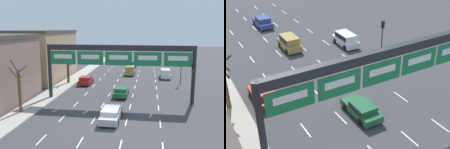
{
  "view_description": "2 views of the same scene",
  "coord_description": "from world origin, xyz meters",
  "views": [
    {
      "loc": [
        3.69,
        -22.23,
        9.08
      ],
      "look_at": [
        -0.87,
        8.36,
        3.35
      ],
      "focal_mm": 40.0,
      "sensor_mm": 36.0,
      "label": 1
    },
    {
      "loc": [
        -12.62,
        -7.55,
        16.14
      ],
      "look_at": [
        -1.83,
        11.15,
        4.21
      ],
      "focal_mm": 50.0,
      "sensor_mm": 36.0,
      "label": 2
    }
  ],
  "objects": [
    {
      "name": "sidewalk_left",
      "position": [
        -9.65,
        0.0,
        0.07
      ],
      "size": [
        2.8,
        110.0,
        0.15
      ],
      "color": "#A8A399",
      "rests_on": "ground_plane"
    },
    {
      "name": "car_red",
      "position": [
        -6.48,
        16.78,
        0.71
      ],
      "size": [
        1.9,
        3.99,
        1.32
      ],
      "color": "maroon",
      "rests_on": "ground_plane"
    },
    {
      "name": "car_green",
      "position": [
        0.08,
        10.4,
        0.68
      ],
      "size": [
        1.82,
        4.12,
        1.26
      ],
      "color": "#235B38",
      "rests_on": "ground_plane"
    },
    {
      "name": "suv_gold",
      "position": [
        0.07,
        26.52,
        0.97
      ],
      "size": [
        1.86,
        4.04,
        1.74
      ],
      "color": "#A88947",
      "rests_on": "ground_plane"
    },
    {
      "name": "tree_bare_second",
      "position": [
        -9.94,
        1.92,
        2.91
      ],
      "size": [
        1.41,
        1.45,
        5.75
      ],
      "color": "brown",
      "rests_on": "sidewalk_left"
    },
    {
      "name": "lane_dashes",
      "position": [
        -0.0,
        13.5,
        0.0
      ],
      "size": [
        10.02,
        67.0,
        0.01
      ],
      "color": "white",
      "rests_on": "ground_plane"
    },
    {
      "name": "traffic_light_near_gantry",
      "position": [
        8.81,
        7.46,
        3.52
      ],
      "size": [
        0.3,
        0.35,
        4.96
      ],
      "color": "black",
      "rests_on": "ground_plane"
    },
    {
      "name": "ground_plane",
      "position": [
        0.0,
        0.0,
        0.0
      ],
      "size": [
        220.0,
        220.0,
        0.0
      ],
      "primitive_type": "plane",
      "color": "#3D3D3F"
    },
    {
      "name": "traffic_light_mid_block",
      "position": [
        8.99,
        19.48,
        3.05
      ],
      "size": [
        0.3,
        0.35,
        4.25
      ],
      "color": "black",
      "rests_on": "ground_plane"
    },
    {
      "name": "building_far",
      "position": [
        -16.37,
        20.79,
        4.39
      ],
      "size": [
        10.03,
        15.93,
        8.75
      ],
      "color": "tan",
      "rests_on": "ground_plane"
    },
    {
      "name": "car_silver",
      "position": [
        0.09,
        1.32,
        0.7
      ],
      "size": [
        1.83,
        4.82,
        1.29
      ],
      "color": "#B7B7BC",
      "rests_on": "ground_plane"
    },
    {
      "name": "tree_bare_closest",
      "position": [
        -9.59,
        17.13,
        3.08
      ],
      "size": [
        2.37,
        2.39,
        5.72
      ],
      "color": "brown",
      "rests_on": "sidewalk_left"
    },
    {
      "name": "sign_gantry",
      "position": [
        -0.0,
        8.22,
        5.75
      ],
      "size": [
        18.57,
        0.7,
        7.08
      ],
      "color": "#232628",
      "rests_on": "ground_plane"
    },
    {
      "name": "suv_white",
      "position": [
        6.75,
        24.04,
        0.93
      ],
      "size": [
        1.82,
        4.16,
        1.67
      ],
      "color": "silver",
      "rests_on": "ground_plane"
    },
    {
      "name": "car_blue",
      "position": [
        -0.25,
        36.08,
        0.81
      ],
      "size": [
        1.95,
        4.45,
        1.52
      ],
      "color": "navy",
      "rests_on": "ground_plane"
    }
  ]
}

